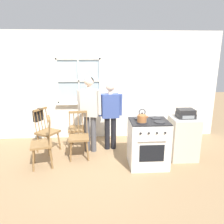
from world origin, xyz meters
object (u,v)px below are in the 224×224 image
chair_near_wall (79,137)px  kettle (142,117)px  handbag (38,115)px  person_teen_center (110,109)px  stove (148,142)px  potted_plant (82,101)px  chair_by_window (47,132)px  side_counter (183,138)px  chair_center_cluster (43,144)px  person_elderly_left (90,108)px  chair_near_stove (79,129)px  stereo (186,114)px

chair_near_wall → kettle: (1.22, -0.55, 0.57)m
handbag → person_teen_center: bearing=-3.1°
stove → potted_plant: (-1.37, 1.54, 0.52)m
chair_by_window → side_counter: size_ratio=1.09×
chair_center_cluster → person_elderly_left: person_elderly_left is taller
chair_center_cluster → side_counter: 2.85m
chair_near_stove → person_teen_center: (0.73, -0.15, 0.49)m
chair_near_wall → chair_center_cluster: bearing=-158.6°
chair_by_window → stereo: bearing=-69.4°
chair_by_window → side_counter: chair_by_window is taller
chair_by_window → stove: 2.26m
person_elderly_left → potted_plant: bearing=119.5°
chair_by_window → potted_plant: 1.19m
kettle → stereo: 1.02m
chair_near_stove → side_counter: bearing=73.8°
potted_plant → person_teen_center: bearing=-46.8°
side_counter → chair_near_wall: bearing=175.2°
side_counter → stereo: bearing=-90.0°
chair_center_cluster → handbag: (-0.27, 0.81, 0.36)m
chair_by_window → kettle: 2.23m
person_teen_center → handbag: size_ratio=5.09×
chair_near_wall → stove: size_ratio=0.91×
chair_near_wall → potted_plant: 1.24m
chair_near_stove → kettle: (1.25, -1.09, 0.57)m
person_teen_center → chair_near_wall: bearing=-155.3°
potted_plant → handbag: 1.16m
potted_plant → stove: bearing=-48.3°
chair_center_cluster → kettle: size_ratio=3.99×
handbag → stove: bearing=-21.3°
kettle → side_counter: (0.96, 0.37, -0.57)m
chair_by_window → person_elderly_left: 1.12m
stove → person_elderly_left: bearing=148.1°
chair_near_wall → person_teen_center: (0.69, 0.40, 0.49)m
chair_center_cluster → kettle: bearing=70.2°
potted_plant → side_counter: bearing=-31.1°
person_teen_center → handbag: bearing=171.6°
stove → kettle: size_ratio=4.39×
kettle → side_counter: size_ratio=0.27×
person_elderly_left → side_counter: 2.08m
person_teen_center → potted_plant: size_ratio=7.68×
chair_by_window → stereo: 3.02m
chair_center_cluster → kettle: kettle is taller
person_teen_center → side_counter: bearing=-26.6°
chair_near_wall → kettle: kettle is taller
person_teen_center → side_counter: size_ratio=1.74×
chair_near_wall → person_elderly_left: 0.68m
chair_near_wall → side_counter: 2.18m
side_counter → kettle: bearing=-159.2°
stereo → chair_near_stove: bearing=161.3°
chair_center_cluster → handbag: same height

